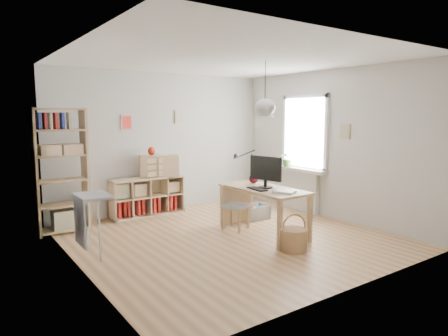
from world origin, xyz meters
TOP-DOWN VIEW (x-y plane):
  - ground at (0.00, 0.00)m, footprint 4.50×4.50m
  - room_shell at (0.55, -0.15)m, footprint 4.50×4.50m
  - window_unit at (2.23, 0.60)m, footprint 0.07×1.16m
  - radiator at (2.19, 0.60)m, footprint 0.10×0.80m
  - windowsill at (2.14, 0.60)m, footprint 0.22×1.20m
  - desk at (0.55, -0.15)m, footprint 0.70×1.50m
  - cube_shelf at (-0.47, 2.08)m, footprint 1.40×0.38m
  - tall_bookshelf at (-2.04, 1.80)m, footprint 0.80×0.38m
  - side_table at (-2.04, 0.35)m, footprint 0.40×0.55m
  - chair at (0.33, 0.38)m, footprint 0.49×0.49m
  - wicker_basket at (0.39, -0.99)m, footprint 0.38×0.38m
  - storage_chest at (1.03, 0.70)m, footprint 0.51×0.58m
  - monitor at (0.57, -0.17)m, footprint 0.23×0.57m
  - keyboard at (0.37, -0.20)m, footprint 0.19×0.40m
  - task_lamp at (0.59, 0.43)m, footprint 0.48×0.18m
  - yarn_ball at (0.69, 0.27)m, footprint 0.15×0.15m
  - paper_tray at (0.54, -0.63)m, footprint 0.34×0.37m
  - drawer_chest at (-0.20, 2.04)m, footprint 0.80×0.57m
  - red_vase at (-0.35, 2.04)m, footprint 0.13×0.13m
  - potted_plant at (2.12, 0.95)m, footprint 0.33×0.29m

SIDE VIEW (x-z plane):
  - ground at x=0.00m, z-range 0.00..0.00m
  - wicker_basket at x=0.39m, z-range -0.09..0.44m
  - storage_chest at x=1.03m, z-range -0.09..0.43m
  - cube_shelf at x=-0.47m, z-range -0.06..0.66m
  - radiator at x=2.19m, z-range 0.00..0.80m
  - chair at x=0.33m, z-range 0.05..0.81m
  - desk at x=0.55m, z-range 0.28..1.03m
  - side_table at x=-2.04m, z-range 0.24..1.09m
  - keyboard at x=0.37m, z-range 0.75..0.77m
  - paper_tray at x=0.54m, z-range 0.75..0.78m
  - yarn_ball at x=0.69m, z-range 0.75..0.90m
  - windowsill at x=2.14m, z-range 0.80..0.86m
  - drawer_chest at x=-0.20m, z-range 0.72..1.13m
  - potted_plant at x=2.12m, z-range 0.86..1.20m
  - monitor at x=0.57m, z-range 0.78..1.28m
  - tall_bookshelf at x=-2.04m, z-range 0.09..2.09m
  - task_lamp at x=0.59m, z-range 0.84..1.35m
  - red_vase at x=-0.35m, z-range 1.13..1.30m
  - window_unit at x=2.23m, z-range 0.82..2.28m
  - room_shell at x=0.55m, z-range -0.25..4.25m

